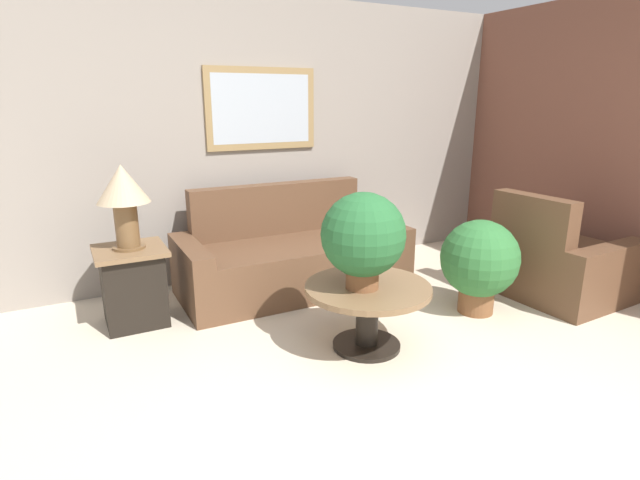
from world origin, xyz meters
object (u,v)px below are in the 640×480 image
at_px(couch_main, 292,257).
at_px(potted_plant_floor, 479,261).
at_px(armchair, 553,262).
at_px(coffee_table, 368,303).
at_px(potted_plant_on_table, 363,237).
at_px(side_table, 133,285).
at_px(table_lamp, 123,193).

height_order(couch_main, potted_plant_floor, couch_main).
relative_size(couch_main, armchair, 1.79).
distance_m(couch_main, potted_plant_floor, 1.63).
xyz_separation_m(coffee_table, potted_plant_on_table, (-0.06, -0.02, 0.48)).
relative_size(side_table, potted_plant_floor, 0.78).
bearing_deg(side_table, table_lamp, 0.00).
xyz_separation_m(couch_main, side_table, (-1.39, -0.12, 0.01)).
relative_size(couch_main, coffee_table, 2.34).
bearing_deg(armchair, potted_plant_floor, 87.22).
xyz_separation_m(armchair, potted_plant_on_table, (-2.07, -0.11, 0.53)).
xyz_separation_m(couch_main, table_lamp, (-1.39, -0.12, 0.73)).
height_order(coffee_table, side_table, side_table).
bearing_deg(potted_plant_floor, table_lamp, 156.65).
height_order(coffee_table, potted_plant_on_table, potted_plant_on_table).
distance_m(couch_main, table_lamp, 1.58).
xyz_separation_m(armchair, potted_plant_floor, (-0.89, 0.00, 0.15)).
bearing_deg(coffee_table, couch_main, 89.20).
bearing_deg(potted_plant_floor, potted_plant_on_table, -174.48).
relative_size(potted_plant_on_table, potted_plant_floor, 0.84).
relative_size(coffee_table, potted_plant_floor, 1.13).
relative_size(armchair, potted_plant_floor, 1.47).
xyz_separation_m(armchair, side_table, (-3.39, 1.08, 0.02)).
xyz_separation_m(side_table, potted_plant_on_table, (1.31, -1.19, 0.51)).
xyz_separation_m(table_lamp, potted_plant_floor, (2.49, -1.08, -0.59)).
bearing_deg(armchair, side_table, 69.79).
bearing_deg(side_table, couch_main, 5.01).
bearing_deg(side_table, armchair, -17.70).
distance_m(armchair, table_lamp, 3.63).
bearing_deg(couch_main, potted_plant_on_table, -93.39).
relative_size(armchair, coffee_table, 1.31).
distance_m(side_table, table_lamp, 0.72).
xyz_separation_m(armchair, coffee_table, (-2.01, -0.09, 0.05)).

